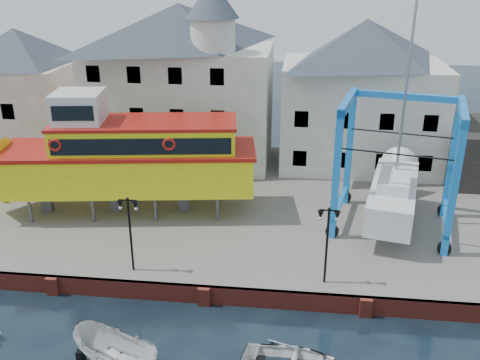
# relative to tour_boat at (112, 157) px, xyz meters

# --- Properties ---
(ground) EXTENTS (140.00, 140.00, 0.00)m
(ground) POSITION_rel_tour_boat_xyz_m (7.22, -8.08, -4.72)
(ground) COLOR black
(ground) RESTS_ON ground
(hardstanding) EXTENTS (44.00, 22.00, 1.00)m
(hardstanding) POSITION_rel_tour_boat_xyz_m (7.22, 2.92, -4.22)
(hardstanding) COLOR #625D55
(hardstanding) RESTS_ON ground
(quay_wall) EXTENTS (44.00, 0.47, 1.00)m
(quay_wall) POSITION_rel_tour_boat_xyz_m (7.22, -7.98, -4.22)
(quay_wall) COLOR maroon
(quay_wall) RESTS_ON ground
(building_pink) EXTENTS (8.00, 7.00, 10.30)m
(building_pink) POSITION_rel_tour_boat_xyz_m (-10.78, 9.91, 1.43)
(building_pink) COLOR tan
(building_pink) RESTS_ON hardstanding
(building_white_main) EXTENTS (14.00, 8.30, 14.00)m
(building_white_main) POSITION_rel_tour_boat_xyz_m (2.35, 10.31, 2.63)
(building_white_main) COLOR beige
(building_white_main) RESTS_ON hardstanding
(building_white_right) EXTENTS (12.00, 8.00, 11.20)m
(building_white_right) POSITION_rel_tour_boat_xyz_m (16.22, 10.91, 1.88)
(building_white_right) COLOR beige
(building_white_right) RESTS_ON hardstanding
(lamp_post_left) EXTENTS (1.12, 0.32, 4.20)m
(lamp_post_left) POSITION_rel_tour_boat_xyz_m (3.22, -6.88, -0.54)
(lamp_post_left) COLOR black
(lamp_post_left) RESTS_ON hardstanding
(lamp_post_right) EXTENTS (1.12, 0.32, 4.20)m
(lamp_post_right) POSITION_rel_tour_boat_xyz_m (13.22, -6.88, -0.54)
(lamp_post_right) COLOR black
(lamp_post_right) RESTS_ON hardstanding
(tour_boat) EXTENTS (18.51, 6.80, 7.88)m
(tour_boat) POSITION_rel_tour_boat_xyz_m (0.00, 0.00, 0.00)
(tour_boat) COLOR #59595E
(tour_boat) RESTS_ON hardstanding
(travel_lift) EXTENTS (8.00, 10.25, 15.02)m
(travel_lift) POSITION_rel_tour_boat_xyz_m (17.59, 0.73, -1.22)
(travel_lift) COLOR blue
(travel_lift) RESTS_ON hardstanding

